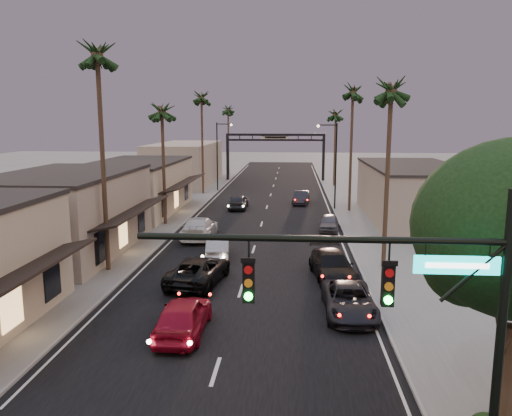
% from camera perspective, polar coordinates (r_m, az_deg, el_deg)
% --- Properties ---
extents(ground, '(200.00, 200.00, 0.00)m').
position_cam_1_polar(ground, '(48.12, 0.87, -1.12)').
color(ground, slate).
rests_on(ground, ground).
extents(road, '(14.00, 120.00, 0.02)m').
position_cam_1_polar(road, '(53.02, 1.19, -0.08)').
color(road, black).
rests_on(road, ground).
extents(sidewalk_left, '(5.00, 92.00, 0.12)m').
position_cam_1_polar(sidewalk_left, '(61.10, -7.38, 1.23)').
color(sidewalk_left, slate).
rests_on(sidewalk_left, ground).
extents(sidewalk_right, '(5.00, 92.00, 0.12)m').
position_cam_1_polar(sidewalk_right, '(60.22, 10.62, 1.02)').
color(sidewalk_right, slate).
rests_on(sidewalk_right, ground).
extents(storefront_mid, '(8.00, 14.00, 5.50)m').
position_cam_1_polar(storefront_mid, '(37.28, -20.87, -0.74)').
color(storefront_mid, gray).
rests_on(storefront_mid, ground).
extents(storefront_far, '(8.00, 16.00, 5.00)m').
position_cam_1_polar(storefront_far, '(52.05, -13.44, 2.24)').
color(storefront_far, '#BEAE91').
rests_on(storefront_far, ground).
extents(storefront_dist, '(8.00, 20.00, 6.00)m').
position_cam_1_polar(storefront_dist, '(74.11, -8.07, 5.03)').
color(storefront_dist, gray).
rests_on(storefront_dist, ground).
extents(building_right, '(8.00, 18.00, 5.00)m').
position_cam_1_polar(building_right, '(48.91, 17.48, 1.57)').
color(building_right, gray).
rests_on(building_right, ground).
extents(traffic_signal, '(8.51, 0.22, 7.80)m').
position_cam_1_polar(traffic_signal, '(12.24, 17.96, -10.51)').
color(traffic_signal, black).
rests_on(traffic_signal, ground).
extents(arch, '(15.20, 0.40, 7.27)m').
position_cam_1_polar(arch, '(77.27, 2.22, 7.21)').
color(arch, black).
rests_on(arch, ground).
extents(streetlight_right, '(2.13, 0.30, 9.00)m').
position_cam_1_polar(streetlight_right, '(52.44, 8.82, 5.56)').
color(streetlight_right, black).
rests_on(streetlight_right, ground).
extents(streetlight_left, '(2.13, 0.30, 9.00)m').
position_cam_1_polar(streetlight_left, '(65.97, -4.22, 6.54)').
color(streetlight_left, black).
rests_on(streetlight_left, ground).
extents(palm_lb, '(3.20, 3.20, 15.20)m').
position_cam_1_polar(palm_lb, '(31.55, -17.74, 17.03)').
color(palm_lb, '#38281C').
rests_on(palm_lb, ground).
extents(palm_lc, '(3.20, 3.20, 12.20)m').
position_cam_1_polar(palm_lc, '(44.63, -10.73, 11.36)').
color(palm_lc, '#38281C').
rests_on(palm_lc, ground).
extents(palm_ld, '(3.20, 3.20, 14.20)m').
position_cam_1_polar(palm_ld, '(63.25, -6.26, 12.78)').
color(palm_ld, '#38281C').
rests_on(palm_ld, ground).
extents(palm_ra, '(3.20, 3.20, 13.20)m').
position_cam_1_polar(palm_ra, '(31.74, 15.23, 13.58)').
color(palm_ra, '#38281C').
rests_on(palm_ra, ground).
extents(palm_rb, '(3.20, 3.20, 14.20)m').
position_cam_1_polar(palm_rb, '(51.56, 11.03, 13.31)').
color(palm_rb, '#38281C').
rests_on(palm_rb, ground).
extents(palm_rc, '(3.20, 3.20, 12.20)m').
position_cam_1_polar(palm_rc, '(71.38, 9.11, 10.83)').
color(palm_rc, '#38281C').
rests_on(palm_rc, ground).
extents(palm_far, '(3.20, 3.20, 13.20)m').
position_cam_1_polar(palm_far, '(85.88, -3.21, 11.42)').
color(palm_far, '#38281C').
rests_on(palm_far, ground).
extents(oncoming_red, '(1.96, 4.88, 1.66)m').
position_cam_1_polar(oncoming_red, '(22.52, -8.31, -12.11)').
color(oncoming_red, maroon).
rests_on(oncoming_red, ground).
extents(oncoming_pickup, '(3.35, 5.98, 1.58)m').
position_cam_1_polar(oncoming_pickup, '(29.02, -6.56, -7.06)').
color(oncoming_pickup, black).
rests_on(oncoming_pickup, ground).
extents(oncoming_silver, '(1.99, 4.43, 1.41)m').
position_cam_1_polar(oncoming_silver, '(34.22, -4.37, -4.53)').
color(oncoming_silver, '#939398').
rests_on(oncoming_silver, ground).
extents(oncoming_white, '(2.43, 5.89, 1.70)m').
position_cam_1_polar(oncoming_white, '(39.84, -6.50, -2.27)').
color(oncoming_white, '#BDBDBD').
rests_on(oncoming_white, ground).
extents(oncoming_dgrey, '(1.91, 4.68, 1.59)m').
position_cam_1_polar(oncoming_dgrey, '(52.73, -2.04, 0.73)').
color(oncoming_dgrey, black).
rests_on(oncoming_dgrey, ground).
extents(curbside_near, '(2.46, 5.18, 1.43)m').
position_cam_1_polar(curbside_near, '(24.82, 10.59, -10.34)').
color(curbside_near, black).
rests_on(curbside_near, ground).
extents(curbside_black, '(2.93, 5.73, 1.59)m').
position_cam_1_polar(curbside_black, '(29.96, 8.74, -6.55)').
color(curbside_black, black).
rests_on(curbside_black, ground).
extents(curbside_grey, '(1.95, 4.04, 1.33)m').
position_cam_1_polar(curbside_grey, '(42.97, 8.35, -1.67)').
color(curbside_grey, '#525157').
rests_on(curbside_grey, ground).
extents(curbside_far, '(2.07, 4.54, 1.44)m').
position_cam_1_polar(curbside_far, '(56.13, 5.16, 1.19)').
color(curbside_far, black).
rests_on(curbside_far, ground).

